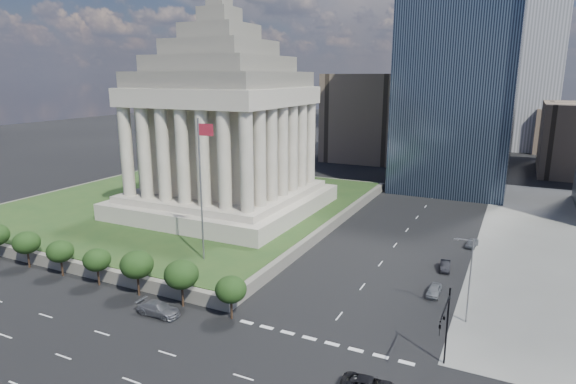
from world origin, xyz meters
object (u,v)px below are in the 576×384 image
Objects in this scene: war_memorial at (222,109)px; parked_sedan_mid at (445,266)px; traffic_signal_ne at (445,323)px; parked_sedan_near at (434,290)px; street_lamp_north at (469,276)px; suv_grey at (159,309)px; flagpole at (202,183)px; parked_sedan_far at (472,243)px.

parked_sedan_mid is at bearing -10.96° from war_memorial.
war_memorial is 48.51m from parked_sedan_mid.
traffic_signal_ne is at bearing -89.62° from parked_sedan_mid.
parked_sedan_near is 1.01× the size of parked_sedan_mid.
street_lamp_north reaches higher than suv_grey.
street_lamp_north is (47.33, -23.00, -15.74)m from war_memorial.
suv_grey is at bearing -141.78° from parked_sedan_mid.
flagpole reaches higher than traffic_signal_ne.
traffic_signal_ne is 38.32m from parked_sedan_far.
street_lamp_north is at bearing -67.58° from suv_grey.
street_lamp_north is 1.84× the size of suv_grey.
war_memorial reaches higher than parked_sedan_far.
parked_sedan_near is (-3.50, 16.90, -4.58)m from traffic_signal_ne.
parked_sedan_mid is (28.25, 28.66, -0.15)m from suv_grey.
war_memorial is at bearing 116.89° from flagpole.
street_lamp_north is 8.65m from parked_sedan_near.
suv_grey is at bearing -175.14° from traffic_signal_ne.
parked_sedan_near is 1.03× the size of parked_sedan_far.
street_lamp_north reaches higher than parked_sedan_near.
war_memorial reaches higher than traffic_signal_ne.
parked_sedan_near is (30.83, 6.59, -12.44)m from flagpole.
suv_grey is (-32.53, -14.00, -4.87)m from street_lamp_north.
flagpole reaches higher than suv_grey.
war_memorial is 28.16m from flagpole.
parked_sedan_far is at bearing -37.88° from suv_grey.
traffic_signal_ne is 2.03× the size of parked_sedan_near.
flagpole is at bearing -178.37° from street_lamp_north.
parked_sedan_far is at bearing 39.75° from flagpole.
traffic_signal_ne is at bearing -36.42° from war_memorial.
traffic_signal_ne reaches higher than parked_sedan_near.
parked_sedan_far is (33.33, 27.72, -12.46)m from flagpole.
parked_sedan_mid is at bearing -45.44° from suv_grey.
street_lamp_north is 16.08m from parked_sedan_mid.
flagpole is (12.17, -24.00, -8.29)m from war_memorial.
parked_sedan_far is (-1.83, 26.72, -5.01)m from street_lamp_north.
street_lamp_north is (0.83, 11.30, 0.41)m from traffic_signal_ne.
flagpole is 2.50× the size of traffic_signal_ne.
parked_sedan_mid is at bearing -93.56° from parked_sedan_far.
traffic_signal_ne is 26.60m from parked_sedan_mid.
war_memorial is at bearing 161.84° from parked_sedan_mid.
parked_sedan_near is 21.28m from parked_sedan_far.
parked_sedan_far is at bearing 83.76° from parked_sedan_near.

